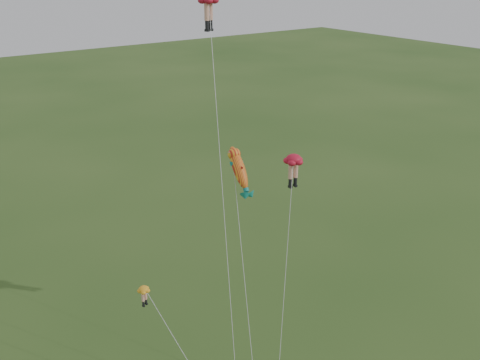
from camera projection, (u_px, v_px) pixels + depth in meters
legs_kite_red_high at (209, 9)px, 34.05m from camera, size 6.16×11.62×24.89m
legs_kite_red_mid at (293, 165)px, 36.95m from camera, size 6.33×6.32×14.42m
legs_kite_yellow at (153, 306)px, 31.14m from camera, size 2.84×9.03×9.18m
fish_kite at (239, 169)px, 34.72m from camera, size 3.81×7.88×15.76m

